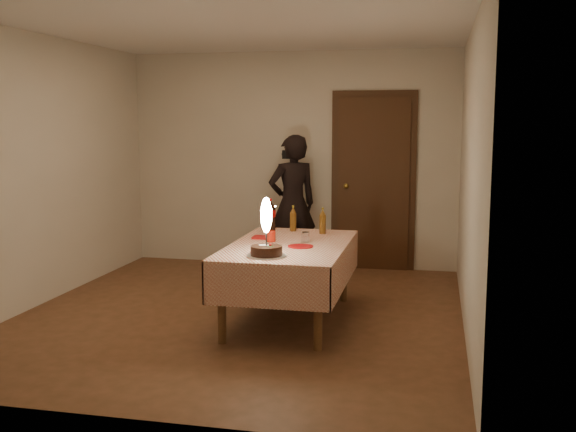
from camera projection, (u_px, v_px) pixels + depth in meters
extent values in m
cube|color=brown|center=(240.00, 315.00, 6.21)|extent=(4.00, 4.50, 0.01)
cube|color=beige|center=(292.00, 160.00, 8.20)|extent=(4.00, 0.04, 2.60)
cube|color=beige|center=(127.00, 204.00, 3.85)|extent=(4.00, 0.04, 2.60)
cube|color=beige|center=(39.00, 171.00, 6.45)|extent=(0.04, 4.50, 2.60)
cube|color=beige|center=(470.00, 178.00, 5.60)|extent=(0.04, 4.50, 2.60)
cube|color=silver|center=(237.00, 25.00, 5.84)|extent=(4.00, 4.50, 0.04)
cube|color=#472814|center=(373.00, 184.00, 8.00)|extent=(0.85, 0.05, 2.05)
sphere|color=#B28C33|center=(346.00, 186.00, 8.02)|extent=(0.06, 0.06, 0.06)
cube|color=brown|center=(289.00, 247.00, 5.96)|extent=(0.90, 1.60, 0.04)
cylinder|color=brown|center=(222.00, 304.00, 5.37)|extent=(0.07, 0.07, 0.64)
cylinder|color=brown|center=(318.00, 310.00, 5.21)|extent=(0.07, 0.07, 0.64)
cylinder|color=brown|center=(267.00, 266.00, 6.81)|extent=(0.07, 0.07, 0.64)
cylinder|color=brown|center=(344.00, 269.00, 6.64)|extent=(0.07, 0.07, 0.64)
cube|color=white|center=(289.00, 245.00, 5.96)|extent=(1.02, 1.72, 0.01)
cube|color=white|center=(265.00, 287.00, 5.15)|extent=(1.02, 0.01, 0.34)
cube|color=white|center=(307.00, 247.00, 6.81)|extent=(1.02, 0.01, 0.34)
cube|color=white|center=(235.00, 262.00, 6.09)|extent=(0.01, 1.72, 0.34)
cube|color=white|center=(346.00, 267.00, 5.87)|extent=(0.01, 1.72, 0.34)
cylinder|color=white|center=(266.00, 256.00, 5.43)|extent=(0.32, 0.32, 0.01)
cylinder|color=black|center=(266.00, 251.00, 5.42)|extent=(0.25, 0.25, 0.08)
cylinder|color=white|center=(264.00, 245.00, 5.43)|extent=(0.07, 0.07, 0.00)
sphere|color=red|center=(270.00, 245.00, 5.40)|extent=(0.02, 0.02, 0.02)
cube|color=#19721E|center=(272.00, 246.00, 5.38)|extent=(0.02, 0.01, 0.00)
cube|color=#19721E|center=(269.00, 246.00, 5.38)|extent=(0.01, 0.02, 0.00)
cylinder|color=#262628|center=(266.00, 238.00, 5.41)|extent=(0.01, 0.01, 0.12)
ellipsoid|color=#FFF2BF|center=(266.00, 215.00, 5.38)|extent=(0.09, 0.09, 0.29)
sphere|color=white|center=(266.00, 229.00, 5.39)|extent=(0.04, 0.04, 0.04)
cylinder|color=#BB0C10|center=(301.00, 246.00, 5.82)|extent=(0.22, 0.22, 0.01)
cylinder|color=#AB1A0B|center=(271.00, 236.00, 6.06)|extent=(0.08, 0.08, 0.10)
cylinder|color=white|center=(305.00, 237.00, 6.05)|extent=(0.07, 0.07, 0.09)
cube|color=#A31412|center=(261.00, 237.00, 6.23)|extent=(0.15, 0.15, 0.02)
cylinder|color=black|center=(270.00, 219.00, 6.68)|extent=(0.10, 0.10, 0.22)
cylinder|color=red|center=(270.00, 213.00, 6.68)|extent=(0.10, 0.10, 0.07)
cone|color=black|center=(270.00, 204.00, 6.66)|extent=(0.10, 0.10, 0.08)
cylinder|color=red|center=(270.00, 200.00, 6.66)|extent=(0.03, 0.03, 0.02)
cylinder|color=#5E3810|center=(293.00, 222.00, 6.63)|extent=(0.06, 0.06, 0.18)
cone|color=#5E3810|center=(293.00, 210.00, 6.62)|extent=(0.06, 0.06, 0.06)
cylinder|color=olive|center=(293.00, 206.00, 6.61)|extent=(0.02, 0.02, 0.02)
cylinder|color=#5E3810|center=(323.00, 224.00, 6.48)|extent=(0.06, 0.06, 0.18)
cone|color=#5E3810|center=(323.00, 212.00, 6.47)|extent=(0.06, 0.06, 0.06)
cylinder|color=olive|center=(323.00, 209.00, 6.46)|extent=(0.02, 0.02, 0.02)
imported|color=black|center=(292.00, 204.00, 7.87)|extent=(0.70, 0.65, 1.61)
cube|color=black|center=(288.00, 154.00, 7.90)|extent=(0.16, 0.15, 0.10)
cylinder|color=black|center=(286.00, 154.00, 7.98)|extent=(0.11, 0.11, 0.08)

